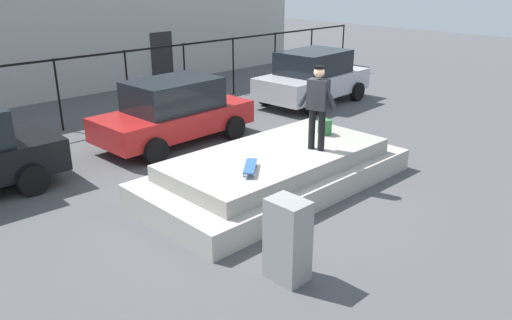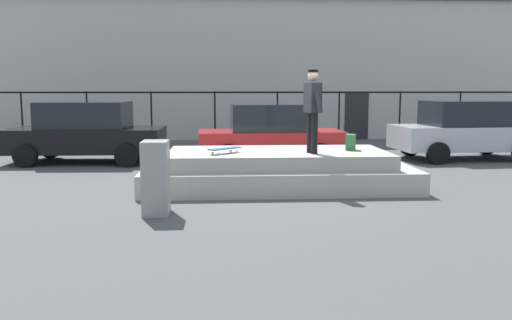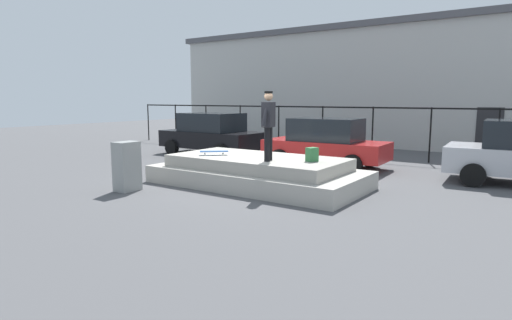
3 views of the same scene
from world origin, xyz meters
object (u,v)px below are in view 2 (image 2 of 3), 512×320
(skateboarder, at_px, (313,105))
(utility_box, at_px, (156,178))
(skateboard, at_px, (225,149))
(car_red_sedan_mid, at_px, (271,133))
(car_silver_sedan_far, at_px, (465,130))
(car_black_sedan_near, at_px, (86,132))
(backpack, at_px, (351,142))

(skateboarder, relative_size, utility_box, 1.37)
(skateboard, bearing_deg, skateboarder, -1.70)
(skateboard, bearing_deg, car_red_sedan_mid, 72.60)
(car_red_sedan_mid, xyz_separation_m, car_silver_sedan_far, (5.95, 0.29, 0.04))
(car_black_sedan_near, relative_size, car_silver_sedan_far, 1.04)
(backpack, height_order, car_silver_sedan_far, car_silver_sedan_far)
(car_black_sedan_near, bearing_deg, skateboard, -48.85)
(backpack, bearing_deg, skateboard, 118.51)
(skateboarder, bearing_deg, car_red_sedan_mid, 96.42)
(car_black_sedan_near, bearing_deg, skateboarder, -38.47)
(car_red_sedan_mid, bearing_deg, car_black_sedan_near, 176.81)
(car_silver_sedan_far, bearing_deg, car_black_sedan_near, 179.97)
(skateboarder, xyz_separation_m, utility_box, (-3.03, -1.99, -1.17))
(backpack, relative_size, car_silver_sedan_far, 0.08)
(car_black_sedan_near, bearing_deg, backpack, -31.14)
(skateboarder, bearing_deg, backpack, 29.58)
(skateboard, height_order, car_black_sedan_near, car_black_sedan_near)
(backpack, distance_m, car_red_sedan_mid, 4.09)
(skateboarder, distance_m, car_silver_sedan_far, 7.23)
(car_black_sedan_near, distance_m, utility_box, 7.24)
(car_silver_sedan_far, bearing_deg, skateboarder, -139.51)
(backpack, height_order, utility_box, utility_box)
(car_silver_sedan_far, bearing_deg, utility_box, -141.92)
(car_black_sedan_near, relative_size, utility_box, 3.54)
(car_black_sedan_near, bearing_deg, car_silver_sedan_far, -0.03)
(skateboard, bearing_deg, backpack, 9.88)
(skateboard, height_order, car_silver_sedan_far, car_silver_sedan_far)
(backpack, bearing_deg, car_silver_sedan_far, -28.93)
(skateboarder, relative_size, skateboard, 2.41)
(skateboard, xyz_separation_m, utility_box, (-1.19, -2.05, -0.26))
(car_red_sedan_mid, relative_size, utility_box, 3.34)
(skateboarder, height_order, backpack, skateboarder)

